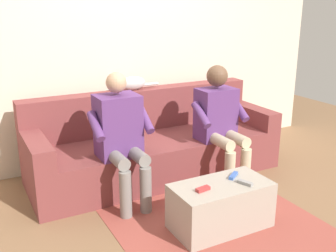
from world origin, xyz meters
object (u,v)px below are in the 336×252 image
object	(u,v)px
couch	(153,146)
coffee_table	(221,206)
person_left_seated	(220,119)
remote_blue	(233,176)
person_right_seated	(121,132)
remote_red	(203,189)
remote_gray	(245,183)
cat_on_backrest	(129,83)

from	to	relation	value
couch	coffee_table	distance (m)	1.20
person_left_seated	remote_blue	distance (m)	0.82
coffee_table	person_left_seated	world-z (taller)	person_left_seated
person_left_seated	person_right_seated	world-z (taller)	person_right_seated
couch	remote_red	bearing A→B (deg)	81.37
remote_blue	remote_red	bearing A→B (deg)	-20.58
couch	person_right_seated	distance (m)	0.73
person_left_seated	person_right_seated	xyz separation A→B (m)	(1.01, -0.03, 0.01)
couch	remote_red	xyz separation A→B (m)	(0.19, 1.22, 0.09)
coffee_table	person_right_seated	bearing A→B (deg)	-57.44
person_left_seated	remote_gray	bearing A→B (deg)	67.62
person_right_seated	remote_red	world-z (taller)	person_right_seated
person_left_seated	person_right_seated	distance (m)	1.01
couch	remote_blue	world-z (taller)	couch
coffee_table	person_left_seated	size ratio (longest dim) A/B	0.68
couch	cat_on_backrest	xyz separation A→B (m)	(0.13, -0.27, 0.61)
coffee_table	remote_red	distance (m)	0.27
coffee_table	remote_blue	world-z (taller)	remote_blue
couch	cat_on_backrest	distance (m)	0.69
cat_on_backrest	remote_red	bearing A→B (deg)	87.81
remote_gray	remote_blue	distance (m)	0.15
coffee_table	cat_on_backrest	distance (m)	1.64
coffee_table	person_left_seated	bearing A→B (deg)	-123.46
remote_red	remote_blue	world-z (taller)	remote_red
person_left_seated	cat_on_backrest	xyz separation A→B (m)	(0.63, -0.71, 0.28)
couch	person_right_seated	world-z (taller)	person_right_seated
coffee_table	remote_red	size ratio (longest dim) A/B	6.86
remote_gray	person_right_seated	bearing A→B (deg)	-164.09
coffee_table	remote_gray	world-z (taller)	remote_gray
remote_red	remote_blue	size ratio (longest dim) A/B	0.82
person_right_seated	remote_blue	world-z (taller)	person_right_seated
coffee_table	person_right_seated	world-z (taller)	person_right_seated
couch	cat_on_backrest	bearing A→B (deg)	-64.95
person_left_seated	remote_gray	xyz separation A→B (m)	(0.35, 0.85, -0.24)
coffee_table	cat_on_backrest	size ratio (longest dim) A/B	1.52
coffee_table	remote_red	world-z (taller)	remote_red
remote_gray	remote_blue	xyz separation A→B (m)	(-0.01, -0.15, -0.00)
cat_on_backrest	remote_gray	xyz separation A→B (m)	(-0.28, 1.56, -0.53)
person_right_seated	remote_blue	xyz separation A→B (m)	(-0.66, 0.72, -0.25)
person_left_seated	person_right_seated	size ratio (longest dim) A/B	0.99
couch	remote_red	size ratio (longest dim) A/B	22.41
person_left_seated	remote_blue	world-z (taller)	person_left_seated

